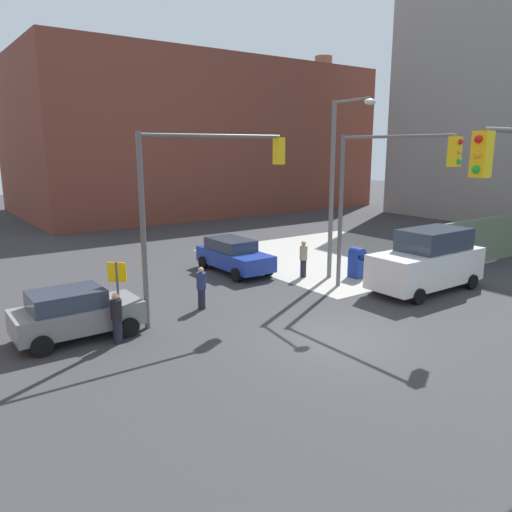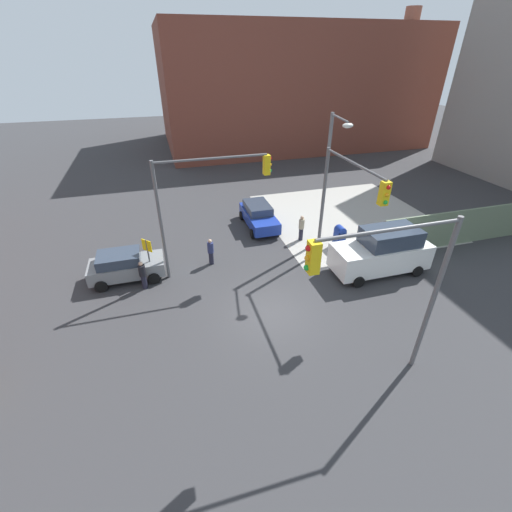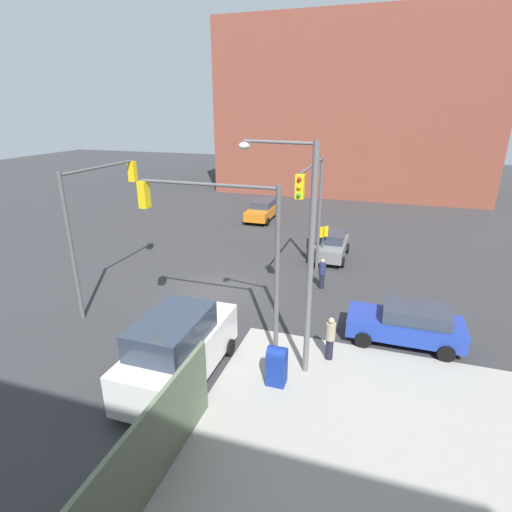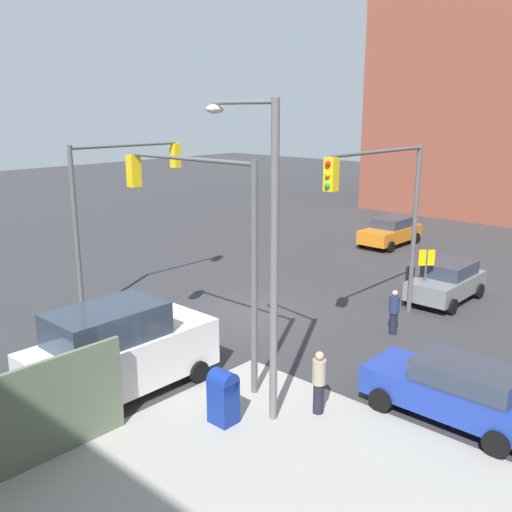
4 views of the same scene
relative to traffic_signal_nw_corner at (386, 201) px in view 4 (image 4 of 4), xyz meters
name	(u,v)px [view 4 (image 4 of 4)]	position (x,y,z in m)	size (l,w,h in m)	color
ground_plane	(248,314)	(2.21, -4.50, -4.66)	(120.00, 120.00, 0.00)	#333335
traffic_signal_nw_corner	(386,201)	(0.00, 0.00, 0.00)	(5.96, 0.36, 6.50)	#59595B
traffic_signal_se_corner	(119,192)	(4.73, -9.00, -0.04)	(5.22, 0.36, 6.50)	#59595B
traffic_signal_ne_corner	(200,221)	(6.71, -2.12, -0.02)	(0.36, 5.55, 6.50)	#59595B
street_lamp_corner	(265,238)	(7.35, 0.94, 0.04)	(0.76, 2.65, 8.00)	slate
warning_sign_two_way	(426,268)	(-3.19, 0.16, -3.02)	(0.48, 0.48, 2.40)	#4C4C4C
mailbox_blue	(223,395)	(8.41, 0.50, -3.90)	(0.56, 0.64, 1.43)	navy
sedan_blue	(456,389)	(4.31, 4.75, -3.81)	(2.02, 4.42, 1.62)	#1E389E
sedan_orange	(391,231)	(-11.91, -6.29, -3.81)	(4.39, 2.02, 1.62)	orange
coupe_gray	(447,281)	(-4.51, 0.49, -3.82)	(3.92, 2.02, 1.62)	slate
van_white_delivery	(119,351)	(9.27, -2.70, -3.38)	(5.40, 2.32, 2.62)	white
pedestrian_crossing	(319,381)	(6.41, 2.00, -3.75)	(0.36, 0.36, 1.74)	#9E937A
pedestrian_waiting	(394,311)	(0.21, 0.70, -3.82)	(0.36, 0.36, 1.63)	navy
pedestrian_walking_north	(410,280)	(-3.59, -0.70, -3.82)	(0.36, 0.36, 1.62)	black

